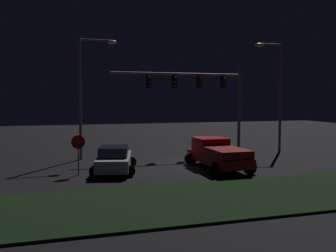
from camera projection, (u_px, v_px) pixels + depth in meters
The scene contains 8 objects.
ground_plane at pixel (180, 163), 24.99m from camera, with size 80.00×80.00×0.00m, color black.
grass_median at pixel (248, 195), 16.29m from camera, with size 26.61×5.96×0.10m, color black.
pickup_truck at pixel (217, 152), 22.69m from camera, with size 2.86×5.40×1.80m.
car_sedan at pixel (114, 159), 21.71m from camera, with size 3.12×4.70×1.51m.
traffic_signal_gantry at pixel (200, 88), 28.71m from camera, with size 10.32×0.56×6.50m.
street_lamp_left at pixel (88, 83), 26.10m from camera, with size 2.70×0.44×8.45m.
street_lamp_right at pixel (276, 85), 29.38m from camera, with size 2.39×0.44×8.59m.
stop_sign at pixel (78, 147), 20.77m from camera, with size 0.76×0.08×2.23m.
Camera 1 is at (-8.02, -23.43, 4.20)m, focal length 40.25 mm.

